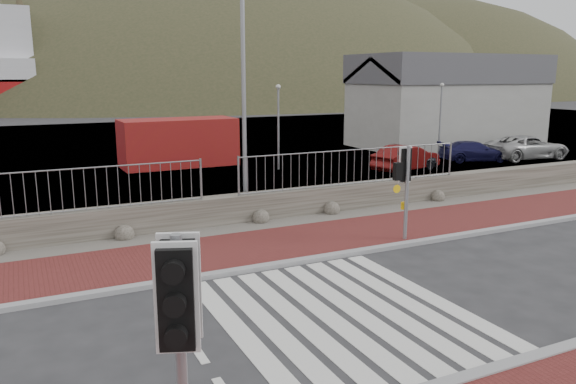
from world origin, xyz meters
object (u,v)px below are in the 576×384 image
traffic_signal_near (179,316)px  streetlight (248,78)px  car_d (527,147)px  shipping_container (179,142)px  traffic_signal_far (406,173)px  car_b (406,158)px  car_a (405,159)px  car_c (474,151)px  car_e (528,145)px

traffic_signal_near → streetlight: (5.43, 11.64, 2.27)m
car_d → shipping_container: bearing=76.9°
traffic_signal_far → car_b: size_ratio=0.71×
car_a → car_d: (8.32, 0.06, 0.09)m
car_c → car_e: bearing=-62.8°
shipping_container → car_c: 15.64m
traffic_signal_far → car_a: traffic_signal_far is taller
car_c → streetlight: bearing=129.9°
car_d → traffic_signal_near: bearing=130.7°
car_d → car_e: car_d is taller
car_c → car_d: car_d is taller
car_e → streetlight: bearing=97.2°
traffic_signal_near → car_a: traffic_signal_near is taller
traffic_signal_near → car_e: (25.45, 17.92, -1.65)m
shipping_container → car_e: bearing=-15.3°
car_b → streetlight: bearing=99.5°
traffic_signal_near → car_b: bearing=67.6°
traffic_signal_near → shipping_container: traffic_signal_near is taller
traffic_signal_far → car_b: 12.06m
streetlight → car_e: size_ratio=2.42×
car_d → car_e: bearing=-44.9°
car_a → car_d: 8.32m
traffic_signal_far → shipping_container: size_ratio=0.47×
streetlight → car_d: (18.47, 5.00, -3.83)m
traffic_signal_near → traffic_signal_far: size_ratio=1.14×
car_c → car_d: bearing=-81.5°
traffic_signal_near → traffic_signal_far: 10.73m
shipping_container → car_e: shipping_container is taller
shipping_container → car_d: shipping_container is taller
streetlight → car_c: size_ratio=2.13×
streetlight → car_b: 11.80m
traffic_signal_near → car_c: traffic_signal_near is taller
shipping_container → car_d: (17.87, -6.10, -0.54)m
traffic_signal_far → car_b: traffic_signal_far is taller
car_d → car_c: bearing=84.7°
car_b → car_d: 8.39m
car_d → car_b: bearing=97.3°
traffic_signal_far → car_a: 12.23m
traffic_signal_near → shipping_container: (6.02, 22.75, -1.02)m
car_b → car_e: 10.06m
car_c → car_e: 4.83m
traffic_signal_near → traffic_signal_far: bearing=61.2°
streetlight → car_e: bearing=29.5°
shipping_container → car_e: 20.03m
shipping_container → car_c: bearing=-21.8°
car_a → car_c: bearing=-84.7°
traffic_signal_far → streetlight: streetlight is taller
streetlight → car_e: streetlight is taller
car_d → car_e: 2.02m
traffic_signal_near → car_c: 26.99m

